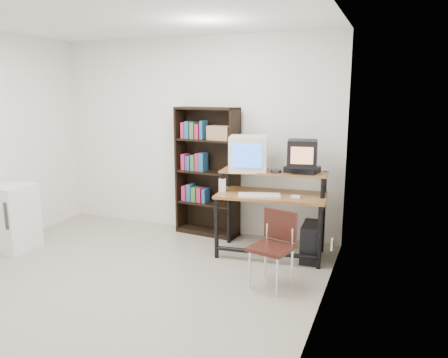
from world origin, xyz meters
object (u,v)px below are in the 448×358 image
(crt_tv, at_px, (302,154))
(bookshelf, at_px, (208,170))
(school_chair, at_px, (275,241))
(crt_monitor, at_px, (248,154))
(computer_desk, at_px, (272,197))
(pc_tower, at_px, (311,242))
(mini_fridge, at_px, (12,217))

(crt_tv, xyz_separation_m, bookshelf, (-1.32, 0.34, -0.33))
(school_chair, bearing_deg, crt_monitor, 137.40)
(computer_desk, height_order, pc_tower, computer_desk)
(crt_tv, bearing_deg, pc_tower, -42.44)
(crt_monitor, bearing_deg, school_chair, -71.92)
(crt_monitor, relative_size, mini_fridge, 0.66)
(computer_desk, xyz_separation_m, bookshelf, (-1.00, 0.45, 0.18))
(crt_monitor, relative_size, crt_tv, 1.41)
(pc_tower, xyz_separation_m, school_chair, (-0.22, -0.81, 0.25))
(crt_tv, distance_m, school_chair, 1.18)
(school_chair, bearing_deg, crt_tv, 100.60)
(computer_desk, xyz_separation_m, crt_tv, (0.32, 0.11, 0.51))
(crt_monitor, xyz_separation_m, pc_tower, (0.79, -0.07, -0.97))
(crt_tv, bearing_deg, crt_monitor, 172.83)
(bookshelf, distance_m, mini_fridge, 2.48)
(crt_tv, relative_size, school_chair, 0.50)
(pc_tower, bearing_deg, school_chair, -108.37)
(computer_desk, distance_m, crt_monitor, 0.58)
(crt_monitor, height_order, bookshelf, bookshelf)
(mini_fridge, bearing_deg, crt_tv, 18.77)
(crt_monitor, bearing_deg, computer_desk, -29.12)
(computer_desk, height_order, crt_monitor, crt_monitor)
(school_chair, distance_m, mini_fridge, 3.23)
(computer_desk, relative_size, crt_monitor, 2.43)
(mini_fridge, bearing_deg, school_chair, 3.57)
(school_chair, xyz_separation_m, bookshelf, (-1.25, 1.26, 0.42))
(crt_tv, relative_size, mini_fridge, 0.47)
(crt_tv, height_order, school_chair, crt_tv)
(bookshelf, height_order, mini_fridge, bookshelf)
(computer_desk, xyz_separation_m, school_chair, (0.25, -0.80, -0.24))
(pc_tower, relative_size, mini_fridge, 0.56)
(computer_desk, distance_m, pc_tower, 0.68)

